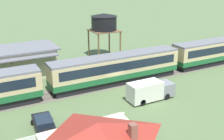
{
  "coord_description": "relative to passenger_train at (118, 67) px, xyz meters",
  "views": [
    {
      "loc": [
        -17.4,
        -32.13,
        15.24
      ],
      "look_at": [
        0.89,
        2.35,
        1.51
      ],
      "focal_mm": 45.0,
      "sensor_mm": 36.0,
      "label": 1
    }
  ],
  "objects": [
    {
      "name": "ground_plane",
      "position": [
        -1.17,
        -0.95,
        -2.32
      ],
      "size": [
        600.0,
        600.0,
        0.0
      ],
      "primitive_type": "plane",
      "color": "#566B42"
    },
    {
      "name": "delivery_truck_grey",
      "position": [
        0.58,
        -7.02,
        -1.05
      ],
      "size": [
        6.1,
        2.09,
        2.48
      ],
      "color": "gray",
      "rests_on": "ground_plane"
    },
    {
      "name": "railway_track",
      "position": [
        7.7,
        0.0,
        -2.31
      ],
      "size": [
        111.33,
        3.6,
        0.04
      ],
      "color": "#665B51",
      "rests_on": "ground_plane"
    },
    {
      "name": "station_building",
      "position": [
        -13.71,
        9.75,
        -0.09
      ],
      "size": [
        14.93,
        8.23,
        4.39
      ],
      "color": "beige",
      "rests_on": "ground_plane"
    },
    {
      "name": "water_tower",
      "position": [
        3.84,
        12.23,
        4.21
      ],
      "size": [
        4.88,
        4.88,
        8.2
      ],
      "color": "brown",
      "rests_on": "ground_plane"
    },
    {
      "name": "parked_car_black",
      "position": [
        -12.98,
        -7.86,
        -1.66
      ],
      "size": [
        2.56,
        4.73,
        1.38
      ],
      "rotation": [
        0.0,
        0.0,
        1.48
      ],
      "color": "black",
      "rests_on": "ground_plane"
    },
    {
      "name": "passenger_train",
      "position": [
        0.0,
        0.0,
        0.0
      ],
      "size": [
        61.56,
        3.19,
        4.18
      ],
      "color": "#1E6033",
      "rests_on": "ground_plane"
    }
  ]
}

